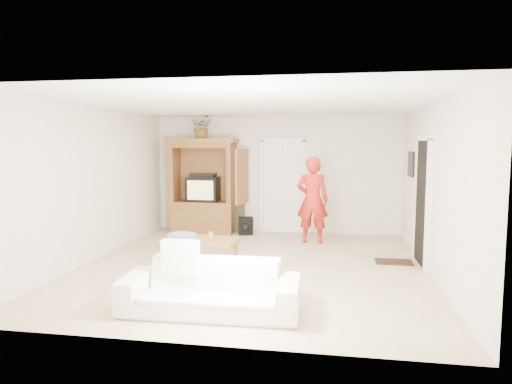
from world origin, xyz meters
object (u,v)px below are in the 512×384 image
at_px(man, 312,200).
at_px(coffee_table, 200,242).
at_px(armoire, 204,192).
at_px(sofa, 211,287).

distance_m(man, coffee_table, 2.72).
bearing_deg(man, armoire, -14.54).
xyz_separation_m(sofa, coffee_table, (-0.72, 1.99, 0.09)).
relative_size(man, coffee_table, 1.37).
distance_m(armoire, sofa, 5.04).
height_order(armoire, man, armoire).
bearing_deg(coffee_table, armoire, 109.91).
bearing_deg(sofa, man, 74.61).
bearing_deg(armoire, sofa, -73.19).
xyz_separation_m(man, sofa, (-1.00, -4.05, -0.56)).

